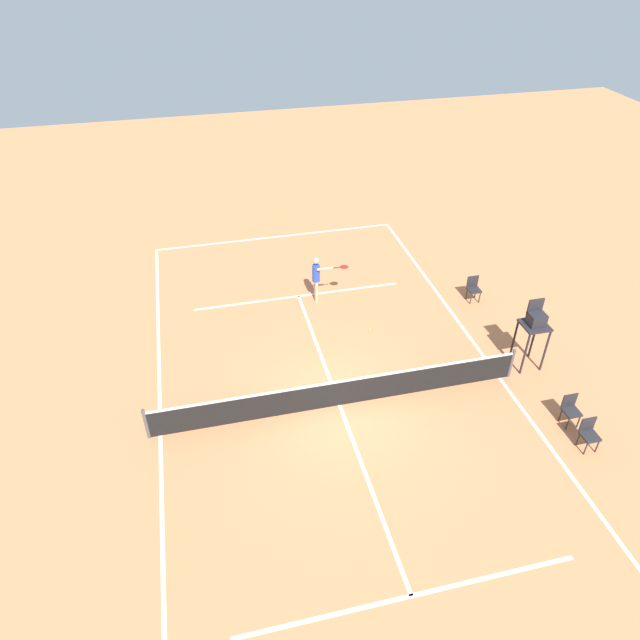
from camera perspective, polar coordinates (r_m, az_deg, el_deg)
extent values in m
plane|color=#D37A4C|center=(17.36, 1.94, -8.37)|extent=(60.00, 60.00, 0.00)
cube|color=white|center=(26.08, -4.34, 8.19)|extent=(10.41, 0.10, 0.01)
cube|color=white|center=(19.08, 17.28, -5.45)|extent=(0.10, 21.81, 0.01)
cube|color=white|center=(17.10, -15.48, -10.91)|extent=(0.10, 21.81, 0.01)
cube|color=white|center=(21.91, -2.13, 2.37)|extent=(7.81, 0.10, 0.01)
cube|color=white|center=(13.94, 9.01, -25.30)|extent=(7.81, 0.10, 0.01)
cube|color=white|center=(17.36, 1.94, -8.36)|extent=(0.10, 11.99, 0.01)
cylinder|color=#4C4C51|center=(18.89, 18.36, -4.07)|extent=(0.10, 0.10, 1.07)
cylinder|color=#4C4C51|center=(16.76, -16.80, -9.78)|extent=(0.10, 0.10, 1.07)
cube|color=black|center=(17.04, 1.97, -7.28)|extent=(11.01, 0.03, 0.91)
cube|color=white|center=(16.72, 2.00, -6.09)|extent=(11.01, 0.04, 0.06)
cylinder|color=#D8A884|center=(21.55, -0.44, 3.09)|extent=(0.12, 0.12, 0.84)
cylinder|color=#D8A884|center=(21.38, -0.34, 2.80)|extent=(0.12, 0.12, 0.84)
cylinder|color=#2647B7|center=(21.06, -0.40, 4.65)|extent=(0.28, 0.28, 0.66)
sphere|color=#D8A884|center=(20.80, -0.41, 5.87)|extent=(0.24, 0.24, 0.24)
cylinder|color=#D8A884|center=(21.20, -0.49, 4.99)|extent=(0.09, 0.09, 0.58)
cylinder|color=#D8A884|center=(20.83, 0.49, 5.07)|extent=(0.59, 0.12, 0.09)
cylinder|color=black|center=(20.90, 1.63, 5.18)|extent=(0.26, 0.05, 0.04)
ellipsoid|color=red|center=(20.96, 2.40, 5.25)|extent=(0.33, 0.29, 0.04)
sphere|color=#CCE033|center=(20.19, 4.89, -0.96)|extent=(0.07, 0.07, 0.07)
cylinder|color=#232328|center=(19.34, 21.34, -2.85)|extent=(0.07, 0.07, 1.55)
cylinder|color=#232328|center=(18.99, 19.56, -3.19)|extent=(0.07, 0.07, 1.55)
cylinder|color=#232328|center=(19.79, 20.32, -1.63)|extent=(0.07, 0.07, 1.55)
cylinder|color=#232328|center=(19.44, 18.57, -1.94)|extent=(0.07, 0.07, 1.55)
cube|color=#232328|center=(18.92, 20.44, -0.48)|extent=(0.80, 0.80, 0.06)
cube|color=#232328|center=(18.80, 20.58, 0.08)|extent=(0.50, 0.44, 0.40)
cube|color=#232328|center=(18.74, 20.50, 1.30)|extent=(0.50, 0.06, 0.50)
cylinder|color=#262626|center=(17.61, 25.68, -11.17)|extent=(0.04, 0.04, 0.45)
cylinder|color=#262626|center=(17.41, 24.74, -11.46)|extent=(0.04, 0.04, 0.45)
cylinder|color=#262626|center=(17.78, 25.05, -10.40)|extent=(0.04, 0.04, 0.45)
cylinder|color=#262626|center=(17.59, 24.11, -10.67)|extent=(0.04, 0.04, 0.45)
cube|color=#232328|center=(17.42, 25.11, -10.34)|extent=(0.44, 0.44, 0.06)
cube|color=#232328|center=(17.37, 24.91, -9.27)|extent=(0.44, 0.04, 0.44)
cylinder|color=#262626|center=(22.21, 15.47, 2.14)|extent=(0.04, 0.04, 0.45)
cylinder|color=#262626|center=(22.06, 14.66, 2.03)|extent=(0.04, 0.04, 0.45)
cylinder|color=#262626|center=(22.47, 15.08, 2.63)|extent=(0.04, 0.04, 0.45)
cylinder|color=#262626|center=(22.32, 14.28, 2.53)|extent=(0.04, 0.04, 0.45)
cube|color=#232328|center=(22.13, 14.97, 2.88)|extent=(0.44, 0.44, 0.06)
cube|color=#232328|center=(22.16, 14.83, 3.73)|extent=(0.44, 0.04, 0.44)
cylinder|color=#262626|center=(18.10, 24.15, -9.14)|extent=(0.04, 0.04, 0.45)
cylinder|color=#262626|center=(17.91, 23.23, -9.39)|extent=(0.04, 0.04, 0.45)
cylinder|color=#262626|center=(18.28, 23.56, -8.40)|extent=(0.04, 0.04, 0.45)
cylinder|color=#262626|center=(18.10, 22.64, -8.65)|extent=(0.04, 0.04, 0.45)
cube|color=#232328|center=(17.93, 23.59, -8.31)|extent=(0.44, 0.44, 0.06)
cube|color=#232328|center=(17.89, 23.40, -7.27)|extent=(0.44, 0.04, 0.44)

